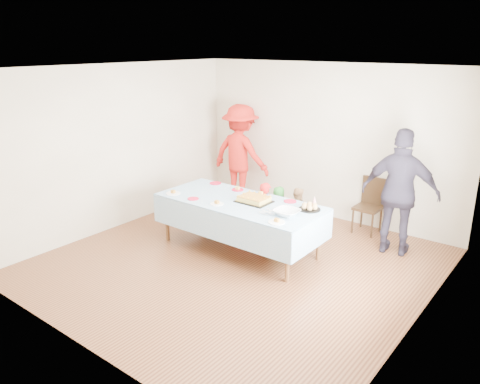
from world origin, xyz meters
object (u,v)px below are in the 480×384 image
(birthday_cake, at_px, (254,199))
(dining_chair, at_px, (370,202))
(party_table, at_px, (239,204))
(adult_left, at_px, (240,154))

(birthday_cake, height_order, dining_chair, dining_chair)
(party_table, xyz_separation_m, adult_left, (-1.38, 1.82, 0.23))
(dining_chair, xyz_separation_m, adult_left, (-2.64, -0.08, 0.44))
(birthday_cake, distance_m, adult_left, 2.35)
(birthday_cake, relative_size, dining_chair, 0.53)
(party_table, bearing_deg, adult_left, 127.27)
(party_table, relative_size, birthday_cake, 5.14)
(dining_chair, bearing_deg, adult_left, -177.04)
(birthday_cake, distance_m, dining_chair, 2.11)
(adult_left, bearing_deg, birthday_cake, 131.66)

